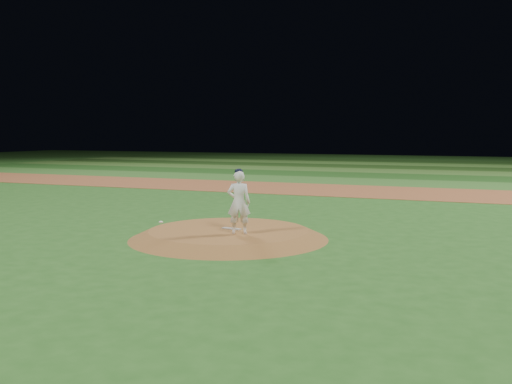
{
  "coord_description": "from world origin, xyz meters",
  "views": [
    {
      "loc": [
        6.58,
        -14.12,
        2.93
      ],
      "look_at": [
        0.0,
        2.0,
        1.1
      ],
      "focal_mm": 40.0,
      "sensor_mm": 36.0,
      "label": 1
    }
  ],
  "objects_px": {
    "rosin_bag": "(161,222)",
    "pitcher_on_mound": "(239,202)",
    "pitchers_mound": "(229,234)",
    "pitching_rubber": "(231,229)"
  },
  "relations": [
    {
      "from": "rosin_bag",
      "to": "pitcher_on_mound",
      "type": "distance_m",
      "value": 3.05
    },
    {
      "from": "pitchers_mound",
      "to": "pitcher_on_mound",
      "type": "height_order",
      "value": "pitcher_on_mound"
    },
    {
      "from": "rosin_bag",
      "to": "pitcher_on_mound",
      "type": "bearing_deg",
      "value": -14.4
    },
    {
      "from": "pitching_rubber",
      "to": "pitcher_on_mound",
      "type": "xyz_separation_m",
      "value": [
        0.49,
        -0.59,
        0.84
      ]
    },
    {
      "from": "rosin_bag",
      "to": "pitcher_on_mound",
      "type": "height_order",
      "value": "pitcher_on_mound"
    },
    {
      "from": "pitching_rubber",
      "to": "rosin_bag",
      "type": "xyz_separation_m",
      "value": [
        -2.36,
        0.14,
        0.02
      ]
    },
    {
      "from": "pitching_rubber",
      "to": "rosin_bag",
      "type": "distance_m",
      "value": 2.36
    },
    {
      "from": "rosin_bag",
      "to": "pitching_rubber",
      "type": "bearing_deg",
      "value": -3.35
    },
    {
      "from": "pitcher_on_mound",
      "to": "rosin_bag",
      "type": "bearing_deg",
      "value": 165.6
    },
    {
      "from": "pitchers_mound",
      "to": "rosin_bag",
      "type": "relative_size",
      "value": 42.74
    }
  ]
}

